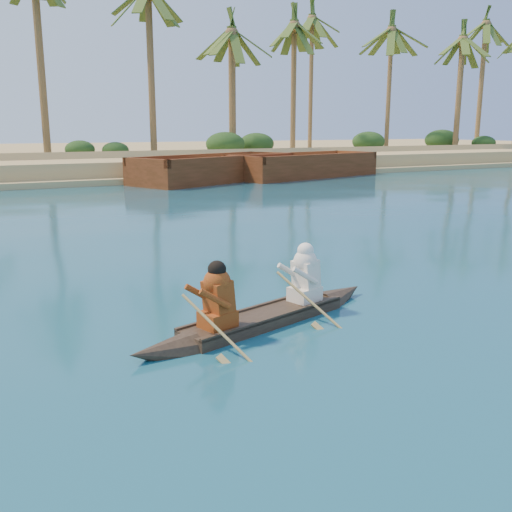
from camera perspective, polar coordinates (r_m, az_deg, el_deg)
name	(u,v)px	position (r m, az deg, el deg)	size (l,w,h in m)	color
ground	(302,262)	(14.50, 4.62, -0.64)	(160.00, 160.00, 0.00)	#0C3E51
sandy_embankment	(40,158)	(59.32, -20.82, 9.14)	(150.00, 51.00, 1.50)	tan
palm_grove	(54,65)	(47.72, -19.58, 17.58)	(110.00, 14.00, 16.00)	#35531D
shrub_cluster	(69,158)	(44.09, -18.21, 9.27)	(100.00, 6.00, 2.40)	black
canoe	(264,308)	(9.91, 0.83, -5.21)	(5.38, 2.10, 1.48)	#3E3021
barge_mid	(216,170)	(37.16, -4.06, 8.55)	(12.29, 8.08, 1.95)	brown
barge_right	(304,167)	(40.37, 4.83, 8.84)	(12.06, 6.53, 1.91)	brown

